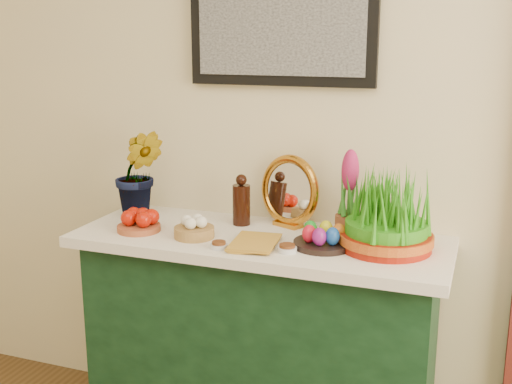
{
  "coord_description": "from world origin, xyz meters",
  "views": [
    {
      "loc": [
        0.68,
        -0.15,
        1.62
      ],
      "look_at": [
        -0.1,
        1.95,
        1.07
      ],
      "focal_mm": 45.0,
      "sensor_mm": 36.0,
      "label": 1
    }
  ],
  "objects_px": {
    "sideboard": "(260,349)",
    "mirror": "(289,192)",
    "wheatgrass_sabzeh": "(387,216)",
    "book": "(233,240)",
    "hyacinth_green": "(138,159)"
  },
  "relations": [
    {
      "from": "sideboard",
      "to": "book",
      "type": "height_order",
      "value": "book"
    },
    {
      "from": "book",
      "to": "wheatgrass_sabzeh",
      "type": "bearing_deg",
      "value": 8.45
    },
    {
      "from": "mirror",
      "to": "sideboard",
      "type": "bearing_deg",
      "value": -109.84
    },
    {
      "from": "hyacinth_green",
      "to": "mirror",
      "type": "distance_m",
      "value": 0.63
    },
    {
      "from": "sideboard",
      "to": "book",
      "type": "bearing_deg",
      "value": -114.25
    },
    {
      "from": "sideboard",
      "to": "hyacinth_green",
      "type": "xyz_separation_m",
      "value": [
        -0.56,
        0.08,
        0.71
      ]
    },
    {
      "from": "hyacinth_green",
      "to": "book",
      "type": "height_order",
      "value": "hyacinth_green"
    },
    {
      "from": "sideboard",
      "to": "hyacinth_green",
      "type": "relative_size",
      "value": 2.71
    },
    {
      "from": "sideboard",
      "to": "mirror",
      "type": "height_order",
      "value": "mirror"
    },
    {
      "from": "hyacinth_green",
      "to": "wheatgrass_sabzeh",
      "type": "distance_m",
      "value": 1.03
    },
    {
      "from": "hyacinth_green",
      "to": "book",
      "type": "distance_m",
      "value": 0.59
    },
    {
      "from": "mirror",
      "to": "book",
      "type": "bearing_deg",
      "value": -111.82
    },
    {
      "from": "sideboard",
      "to": "wheatgrass_sabzeh",
      "type": "distance_m",
      "value": 0.75
    },
    {
      "from": "mirror",
      "to": "wheatgrass_sabzeh",
      "type": "relative_size",
      "value": 0.86
    },
    {
      "from": "wheatgrass_sabzeh",
      "to": "book",
      "type": "bearing_deg",
      "value": -165.17
    }
  ]
}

